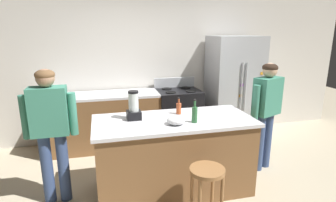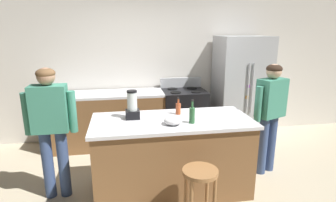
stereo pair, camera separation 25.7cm
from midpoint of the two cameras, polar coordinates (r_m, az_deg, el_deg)
The scene contains 13 objects.
ground_plane at distance 3.73m, azimuth 2.88°, elevation -17.81°, with size 14.00×14.00×0.00m, color beige.
back_wall at distance 5.11m, azimuth -1.68°, elevation 7.37°, with size 8.00×0.10×2.70m, color silver.
kitchen_island at distance 3.50m, azimuth 2.99°, elevation -11.21°, with size 1.93×0.86×0.95m.
back_counter_run at distance 4.86m, azimuth -10.33°, elevation -3.83°, with size 2.00×0.64×0.95m.
refrigerator at distance 5.20m, azimuth 16.21°, elevation 2.36°, with size 0.90×0.73×1.89m.
stove_range at distance 4.98m, azimuth 4.74°, elevation -3.05°, with size 0.76×0.65×1.13m.
person_by_island_left at distance 3.42m, azimuth -21.15°, elevation -4.03°, with size 0.59×0.22×1.60m.
person_by_sink_right at distance 4.07m, azimuth 22.18°, elevation -1.50°, with size 0.58×0.35×1.56m.
bar_stool at distance 2.91m, azimuth 9.27°, elevation -16.47°, with size 0.36×0.36×0.66m.
blender_appliance at distance 3.33m, azimuth -5.23°, elevation -1.19°, with size 0.17×0.17×0.35m.
bottle_cooking_sauce at distance 3.50m, azimuth 4.24°, elevation -1.53°, with size 0.06×0.06×0.22m.
bottle_olive_oil at distance 3.18m, azimuth 7.32°, elevation -2.85°, with size 0.07×0.07×0.28m.
mixing_bowl at distance 3.13m, azimuth 3.40°, elevation -4.07°, with size 0.21×0.21×0.09m, color white.
Camera 2 is at (-0.58, -3.09, 2.01)m, focal length 29.39 mm.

